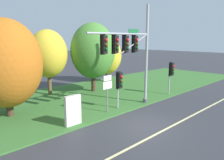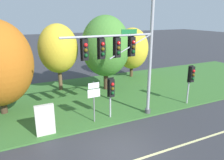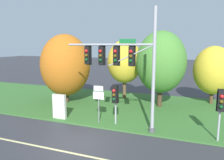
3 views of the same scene
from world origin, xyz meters
name	(u,v)px [view 1 (image 1 of 3)]	position (x,y,z in m)	size (l,w,h in m)	color
ground_plane	(147,125)	(0.00, 0.00, 0.00)	(160.00, 160.00, 0.00)	#333338
lane_stripe	(163,131)	(0.00, -1.20, 0.00)	(36.00, 0.16, 0.01)	beige
grass_verge	(73,99)	(0.00, 8.25, 0.05)	(48.00, 11.50, 0.10)	#386B2D
traffic_signal_mast	(131,49)	(1.75, 2.97, 4.63)	(6.28, 0.49, 7.94)	#9EA0A5
pedestrian_signal_near_kerb	(171,71)	(7.63, 2.94, 2.38)	(0.46, 0.55, 3.15)	#9EA0A5
pedestrian_signal_further_along	(119,82)	(0.99, 3.38, 2.15)	(0.46, 0.55, 2.88)	#9EA0A5
route_sign_post	(107,88)	(-0.27, 3.37, 1.95)	(0.85, 0.08, 2.78)	slate
tree_nearest_road	(6,64)	(-5.69, 7.52, 3.77)	(4.79, 4.79, 6.67)	#423021
tree_left_of_mast	(48,54)	(-0.75, 10.98, 4.01)	(3.58, 3.58, 6.17)	brown
tree_behind_signpost	(93,51)	(3.22, 9.24, 4.20)	(4.45, 4.45, 6.90)	#423021
tree_mid_verge	(107,56)	(7.74, 12.12, 3.34)	(3.69, 3.69, 5.55)	#4C3823
info_kiosk	(73,110)	(-3.46, 3.09, 1.04)	(1.10, 0.24, 1.90)	beige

